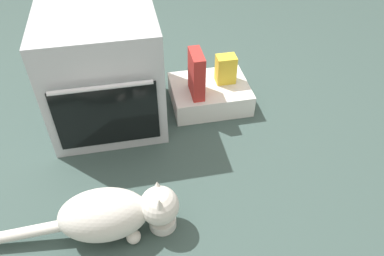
{
  "coord_description": "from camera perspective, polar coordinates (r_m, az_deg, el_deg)",
  "views": [
    {
      "loc": [
        0.08,
        -1.43,
        1.52
      ],
      "look_at": [
        0.36,
        -0.05,
        0.25
      ],
      "focal_mm": 35.06,
      "sensor_mm": 36.0,
      "label": 1
    }
  ],
  "objects": [
    {
      "name": "cereal_box",
      "position": [
        2.22,
        0.69,
        8.19
      ],
      "size": [
        0.07,
        0.18,
        0.28
      ],
      "primitive_type": "cube",
      "color": "#B72D28",
      "rests_on": "pantry_cabinet"
    },
    {
      "name": "cat",
      "position": [
        1.73,
        -11.85,
        -12.58
      ],
      "size": [
        0.84,
        0.26,
        0.26
      ],
      "rotation": [
        0.0,
        0.0,
        -0.05
      ],
      "color": "silver",
      "rests_on": "ground"
    },
    {
      "name": "food_bowl",
      "position": [
        1.8,
        -4.5,
        -13.92
      ],
      "size": [
        0.13,
        0.13,
        0.08
      ],
      "color": "white",
      "rests_on": "ground"
    },
    {
      "name": "snack_bag",
      "position": [
        2.37,
        5.15,
        8.91
      ],
      "size": [
        0.12,
        0.09,
        0.18
      ],
      "primitive_type": "cube",
      "color": "yellow",
      "rests_on": "pantry_cabinet"
    },
    {
      "name": "oven",
      "position": [
        2.19,
        -13.33,
        8.3
      ],
      "size": [
        0.63,
        0.63,
        0.68
      ],
      "color": "#B7BABF",
      "rests_on": "ground"
    },
    {
      "name": "pantry_cabinet",
      "position": [
        2.42,
        2.69,
        5.19
      ],
      "size": [
        0.48,
        0.38,
        0.14
      ],
      "primitive_type": "cube",
      "color": "white",
      "rests_on": "ground"
    },
    {
      "name": "ground",
      "position": [
        2.09,
        -10.07,
        -5.43
      ],
      "size": [
        8.0,
        8.0,
        0.0
      ],
      "primitive_type": "plane",
      "color": "#384C47"
    }
  ]
}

